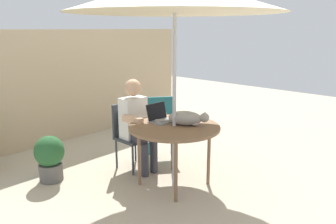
% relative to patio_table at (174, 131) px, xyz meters
% --- Properties ---
extents(ground_plane, '(14.00, 14.00, 0.00)m').
position_rel_patio_table_xyz_m(ground_plane, '(0.00, 0.00, -0.69)').
color(ground_plane, '#BCAD93').
extents(fence_back, '(5.20, 0.08, 1.84)m').
position_rel_patio_table_xyz_m(fence_back, '(0.00, 2.49, 0.23)').
color(fence_back, tan).
rests_on(fence_back, ground).
extents(patio_table, '(1.08, 1.08, 0.75)m').
position_rel_patio_table_xyz_m(patio_table, '(0.00, 0.00, 0.00)').
color(patio_table, brown).
rests_on(patio_table, ground).
extents(chair_occupied, '(0.40, 0.40, 0.88)m').
position_rel_patio_table_xyz_m(chair_occupied, '(0.00, 0.82, -0.17)').
color(chair_occupied, '#33383F').
rests_on(chair_occupied, ground).
extents(chair_empty, '(0.56, 0.56, 0.88)m').
position_rel_patio_table_xyz_m(chair_empty, '(0.56, 0.76, -0.17)').
color(chair_empty, '#1E606B').
rests_on(chair_empty, ground).
extents(person_seated, '(0.48, 0.48, 1.22)m').
position_rel_patio_table_xyz_m(person_seated, '(0.00, 0.66, -0.00)').
color(person_seated, white).
rests_on(person_seated, ground).
extents(laptop, '(0.30, 0.26, 0.21)m').
position_rel_patio_table_xyz_m(laptop, '(0.03, 0.28, 0.12)').
color(laptop, gray).
rests_on(laptop, patio_table).
extents(cat, '(0.37, 0.60, 0.17)m').
position_rel_patio_table_xyz_m(cat, '(0.13, -0.09, 0.14)').
color(cat, gray).
rests_on(cat, patio_table).
extents(potted_plant_by_chair, '(0.36, 0.36, 0.58)m').
position_rel_patio_table_xyz_m(potted_plant_by_chair, '(-0.97, 1.20, -0.37)').
color(potted_plant_by_chair, '#595654').
rests_on(potted_plant_by_chair, ground).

